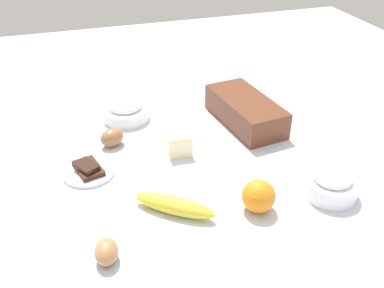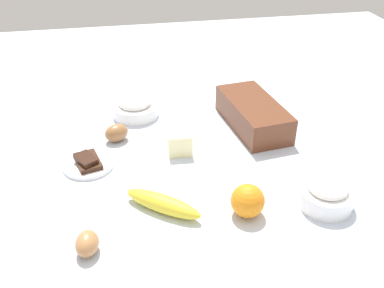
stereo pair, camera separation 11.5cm
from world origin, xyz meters
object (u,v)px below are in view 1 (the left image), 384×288
Objects in this scene: sugar_bowl at (126,110)px; banana at (174,205)px; chocolate_plate at (88,170)px; egg_beside_bowl at (106,252)px; loaf_pan at (245,110)px; egg_near_butter at (112,138)px; orange_fruit at (259,196)px; flour_bowl at (332,184)px; butter_block at (177,140)px.

sugar_bowl is 0.46m from banana.
chocolate_plate is (-0.21, -0.17, -0.01)m from banana.
sugar_bowl is at bearing 165.93° from egg_beside_bowl.
loaf_pan reaches higher than egg_near_butter.
sugar_bowl is at bearing -158.03° from orange_fruit.
flour_bowl is 0.59m from chocolate_plate.
loaf_pan is 2.08× the size of sugar_bowl.
orange_fruit reaches higher than sugar_bowl.
flour_bowl is at bearing 94.95° from egg_beside_bowl.
egg_beside_bowl is at bearing -10.30° from egg_near_butter.
egg_beside_bowl is at bearing -81.77° from orange_fruit.
flour_bowl reaches higher than egg_beside_bowl.
butter_block is (-0.29, -0.10, -0.01)m from orange_fruit.
orange_fruit is at bearing 98.23° from egg_beside_bowl.
orange_fruit is (0.05, 0.18, 0.02)m from banana.
sugar_bowl reaches higher than banana.
loaf_pan is 4.39× the size of egg_near_butter.
chocolate_plate is at bearing -126.06° from orange_fruit.
banana is at bearing -17.52° from butter_block.
loaf_pan is at bearing 104.44° from chocolate_plate.
flour_bowl is 0.41m from butter_block.
banana is 0.19m from egg_beside_bowl.
flour_bowl is 0.87× the size of sugar_bowl.
butter_block is 0.25m from chocolate_plate.
sugar_bowl is at bearing -177.03° from banana.
egg_beside_bowl is (0.10, -0.16, 0.00)m from banana.
butter_block is 1.43× the size of egg_beside_bowl.
orange_fruit is 1.12× the size of egg_near_butter.
flour_bowl is at bearing 50.55° from egg_near_butter.
butter_block is at bearing 144.76° from egg_beside_bowl.
butter_block reaches higher than banana.
loaf_pan is 2.26× the size of chocolate_plate.
loaf_pan is 0.25m from butter_block.
loaf_pan is at bearing 68.62° from sugar_bowl.
banana is 0.26m from butter_block.
egg_near_butter is at bearing 169.70° from egg_beside_bowl.
orange_fruit reaches higher than egg_near_butter.
banana is 2.11× the size of butter_block.
egg_near_butter is at bearing 145.73° from chocolate_plate.
egg_beside_bowl is 0.30m from chocolate_plate.
orange_fruit is at bearing -26.58° from loaf_pan.
sugar_bowl reaches higher than butter_block.
flour_bowl reaches higher than chocolate_plate.
banana is (0.33, -0.31, -0.02)m from loaf_pan.
banana is 0.27m from chocolate_plate.
flour_bowl is 1.95× the size of egg_beside_bowl.
flour_bowl is at bearing 82.12° from banana.
butter_block is at bearing -160.43° from orange_fruit.
egg_near_butter is 0.52× the size of chocolate_plate.
flour_bowl is at bearing 37.21° from sugar_bowl.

